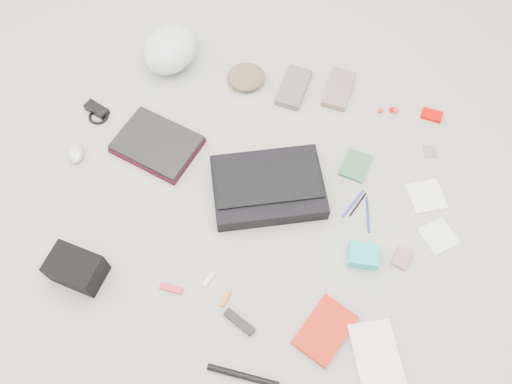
% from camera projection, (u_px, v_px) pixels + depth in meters
% --- Properties ---
extents(ground_plane, '(4.00, 4.00, 0.00)m').
position_uv_depth(ground_plane, '(256.00, 198.00, 1.99)').
color(ground_plane, gray).
extents(messenger_bag, '(0.51, 0.44, 0.07)m').
position_uv_depth(messenger_bag, '(268.00, 187.00, 1.97)').
color(messenger_bag, black).
rests_on(messenger_bag, ground_plane).
extents(bag_flap, '(0.45, 0.32, 0.01)m').
position_uv_depth(bag_flap, '(268.00, 182.00, 1.93)').
color(bag_flap, black).
rests_on(bag_flap, messenger_bag).
extents(laptop_sleeve, '(0.38, 0.32, 0.02)m').
position_uv_depth(laptop_sleeve, '(157.00, 145.00, 2.09)').
color(laptop_sleeve, black).
rests_on(laptop_sleeve, ground_plane).
extents(laptop, '(0.37, 0.31, 0.02)m').
position_uv_depth(laptop, '(157.00, 142.00, 2.07)').
color(laptop, black).
rests_on(laptop, laptop_sleeve).
extents(bike_helmet, '(0.27, 0.32, 0.17)m').
position_uv_depth(bike_helmet, '(170.00, 49.00, 2.24)').
color(bike_helmet, silver).
rests_on(bike_helmet, ground_plane).
extents(beanie, '(0.21, 0.21, 0.06)m').
position_uv_depth(beanie, '(246.00, 77.00, 2.24)').
color(beanie, brown).
rests_on(beanie, ground_plane).
extents(mitten_left, '(0.13, 0.23, 0.03)m').
position_uv_depth(mitten_left, '(294.00, 88.00, 2.23)').
color(mitten_left, '#60594D').
rests_on(mitten_left, ground_plane).
extents(mitten_right, '(0.12, 0.22, 0.03)m').
position_uv_depth(mitten_right, '(339.00, 89.00, 2.22)').
color(mitten_right, '#756655').
rests_on(mitten_right, ground_plane).
extents(power_brick, '(0.12, 0.08, 0.03)m').
position_uv_depth(power_brick, '(97.00, 109.00, 2.17)').
color(power_brick, black).
rests_on(power_brick, ground_plane).
extents(cable_coil, '(0.09, 0.09, 0.01)m').
position_uv_depth(cable_coil, '(99.00, 116.00, 2.17)').
color(cable_coil, black).
rests_on(cable_coil, ground_plane).
extents(mouse, '(0.10, 0.12, 0.04)m').
position_uv_depth(mouse, '(76.00, 153.00, 2.06)').
color(mouse, '#A1A1A9').
rests_on(mouse, ground_plane).
extents(camera_bag, '(0.20, 0.15, 0.12)m').
position_uv_depth(camera_bag, '(76.00, 269.00, 1.79)').
color(camera_bag, black).
rests_on(camera_bag, ground_plane).
extents(multitool, '(0.09, 0.03, 0.01)m').
position_uv_depth(multitool, '(171.00, 288.00, 1.81)').
color(multitool, red).
rests_on(multitool, ground_plane).
extents(toiletry_tube_white, '(0.04, 0.06, 0.02)m').
position_uv_depth(toiletry_tube_white, '(209.00, 279.00, 1.82)').
color(toiletry_tube_white, white).
rests_on(toiletry_tube_white, ground_plane).
extents(toiletry_tube_orange, '(0.03, 0.06, 0.02)m').
position_uv_depth(toiletry_tube_orange, '(226.00, 298.00, 1.79)').
color(toiletry_tube_orange, '#C4681E').
rests_on(toiletry_tube_orange, ground_plane).
extents(u_lock, '(0.12, 0.08, 0.02)m').
position_uv_depth(u_lock, '(239.00, 322.00, 1.75)').
color(u_lock, black).
rests_on(u_lock, ground_plane).
extents(bike_pump, '(0.25, 0.02, 0.02)m').
position_uv_depth(bike_pump, '(243.00, 376.00, 1.66)').
color(bike_pump, black).
rests_on(bike_pump, ground_plane).
extents(book_red, '(0.22, 0.25, 0.02)m').
position_uv_depth(book_red, '(325.00, 330.00, 1.73)').
color(book_red, red).
rests_on(book_red, ground_plane).
extents(book_white, '(0.22, 0.27, 0.02)m').
position_uv_depth(book_white, '(376.00, 355.00, 1.69)').
color(book_white, beige).
rests_on(book_white, ground_plane).
extents(notepad, '(0.12, 0.15, 0.02)m').
position_uv_depth(notepad, '(356.00, 166.00, 2.05)').
color(notepad, '#2D5E35').
rests_on(notepad, ground_plane).
extents(pen_blue, '(0.07, 0.14, 0.01)m').
position_uv_depth(pen_blue, '(353.00, 204.00, 1.97)').
color(pen_blue, navy).
rests_on(pen_blue, ground_plane).
extents(pen_black, '(0.05, 0.12, 0.01)m').
position_uv_depth(pen_black, '(358.00, 204.00, 1.97)').
color(pen_black, black).
rests_on(pen_black, ground_plane).
extents(pen_navy, '(0.04, 0.15, 0.01)m').
position_uv_depth(pen_navy, '(368.00, 214.00, 1.95)').
color(pen_navy, navy).
rests_on(pen_navy, ground_plane).
extents(accordion_wallet, '(0.11, 0.09, 0.05)m').
position_uv_depth(accordion_wallet, '(363.00, 256.00, 1.84)').
color(accordion_wallet, '#15B6BD').
rests_on(accordion_wallet, ground_plane).
extents(card_deck, '(0.08, 0.09, 0.02)m').
position_uv_depth(card_deck, '(402.00, 258.00, 1.86)').
color(card_deck, gray).
rests_on(card_deck, ground_plane).
extents(napkin_top, '(0.18, 0.18, 0.01)m').
position_uv_depth(napkin_top, '(427.00, 196.00, 1.99)').
color(napkin_top, silver).
rests_on(napkin_top, ground_plane).
extents(napkin_bottom, '(0.17, 0.17, 0.01)m').
position_uv_depth(napkin_bottom, '(439.00, 236.00, 1.91)').
color(napkin_bottom, beige).
rests_on(napkin_bottom, ground_plane).
extents(lollipop_a, '(0.02, 0.02, 0.02)m').
position_uv_depth(lollipop_a, '(380.00, 111.00, 2.17)').
color(lollipop_a, red).
rests_on(lollipop_a, ground_plane).
extents(lollipop_b, '(0.03, 0.03, 0.03)m').
position_uv_depth(lollipop_b, '(392.00, 109.00, 2.17)').
color(lollipop_b, '#B3000D').
rests_on(lollipop_b, ground_plane).
extents(lollipop_c, '(0.03, 0.03, 0.03)m').
position_uv_depth(lollipop_c, '(396.00, 110.00, 2.17)').
color(lollipop_c, red).
rests_on(lollipop_c, ground_plane).
extents(altoids_tin, '(0.09, 0.06, 0.02)m').
position_uv_depth(altoids_tin, '(432.00, 115.00, 2.16)').
color(altoids_tin, '#CC0300').
rests_on(altoids_tin, ground_plane).
extents(stamp_sheet, '(0.06, 0.07, 0.00)m').
position_uv_depth(stamp_sheet, '(430.00, 152.00, 2.09)').
color(stamp_sheet, gray).
rests_on(stamp_sheet, ground_plane).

